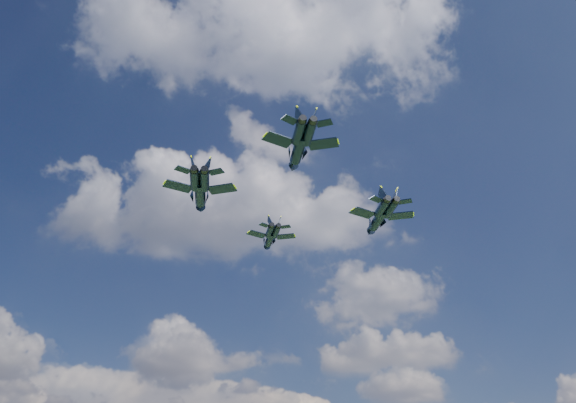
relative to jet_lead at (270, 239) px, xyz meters
The scene contains 4 objects.
jet_lead is the anchor object (origin of this frame).
jet_left 23.78m from the jet_lead, 120.31° to the right, with size 13.62×17.78×4.21m.
jet_right 25.94m from the jet_lead, 31.39° to the right, with size 12.83×16.92×3.99m.
jet_slot 34.90m from the jet_lead, 79.03° to the right, with size 12.71×16.75×3.95m.
Camera 1 is at (8.16, -90.59, 5.63)m, focal length 35.00 mm.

